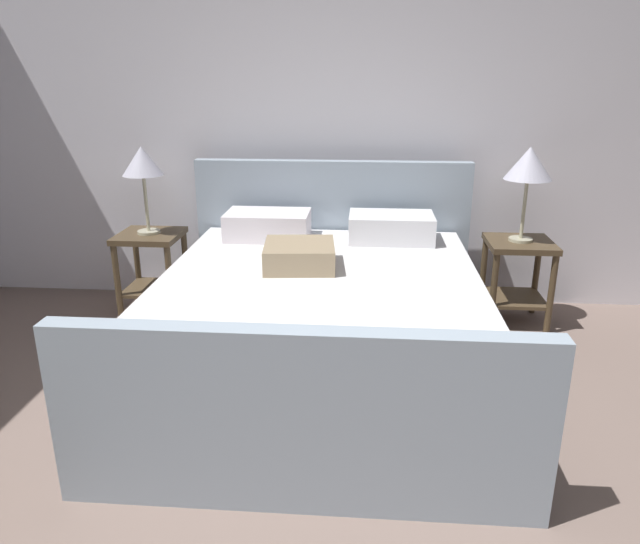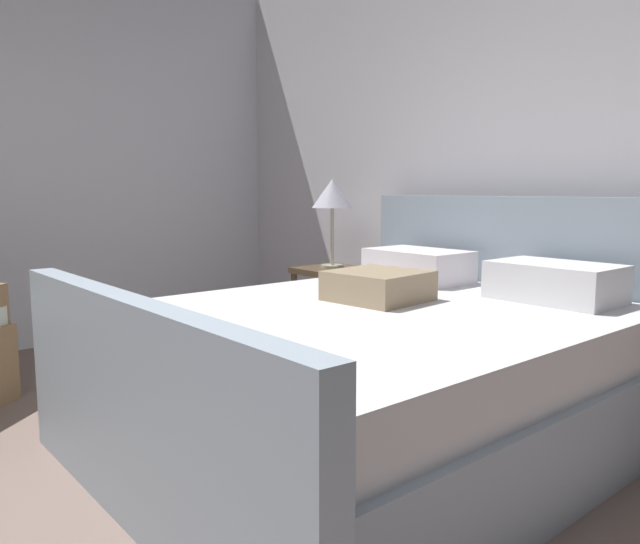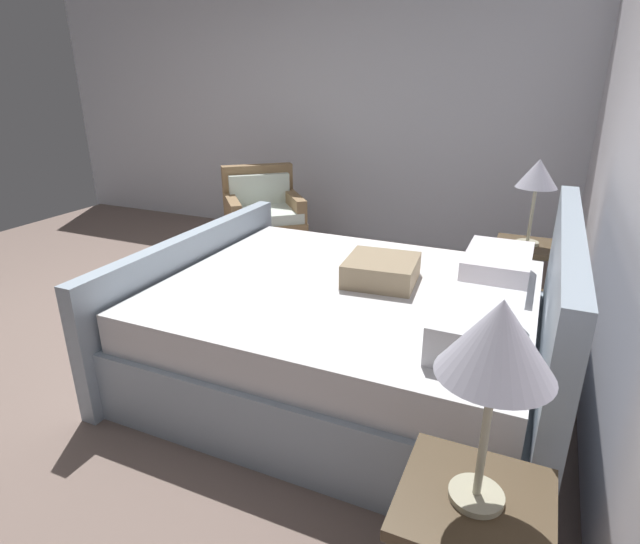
{
  "view_description": "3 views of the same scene",
  "coord_description": "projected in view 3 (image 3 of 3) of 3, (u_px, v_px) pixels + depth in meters",
  "views": [
    {
      "loc": [
        0.1,
        -1.26,
        1.69
      ],
      "look_at": [
        -0.17,
        2.05,
        0.57
      ],
      "focal_mm": 32.98,
      "sensor_mm": 36.0,
      "label": 1
    },
    {
      "loc": [
        1.71,
        -0.08,
        1.14
      ],
      "look_at": [
        -0.3,
        1.63,
        0.78
      ],
      "focal_mm": 34.31,
      "sensor_mm": 36.0,
      "label": 2
    },
    {
      "loc": [
        2.38,
        2.77,
        1.75
      ],
      "look_at": [
        -0.16,
        1.63,
        0.67
      ],
      "focal_mm": 28.41,
      "sensor_mm": 36.0,
      "label": 3
    }
  ],
  "objects": [
    {
      "name": "wall_side_left",
      "position": [
        290.0,
        105.0,
        5.73
      ],
      "size": [
        0.12,
        6.35,
        2.87
      ],
      "primitive_type": "cube",
      "color": "white",
      "rests_on": "ground"
    },
    {
      "name": "armchair",
      "position": [
        264.0,
        224.0,
        5.13
      ],
      "size": [
        1.02,
        1.02,
        0.9
      ],
      "color": "#91704B",
      "rests_on": "ground"
    },
    {
      "name": "bed",
      "position": [
        354.0,
        329.0,
        3.01
      ],
      "size": [
        1.97,
        2.31,
        1.1
      ],
      "color": "#98A9B9",
      "rests_on": "ground"
    },
    {
      "name": "table_lamp_right",
      "position": [
        498.0,
        343.0,
        1.29
      ],
      "size": [
        0.31,
        0.31,
        0.64
      ],
      "color": "#B7B293",
      "rests_on": "nightstand_right"
    },
    {
      "name": "ground_plane",
      "position": [
        108.0,
        332.0,
        3.71
      ],
      "size": [
        5.86,
        6.23,
        0.02
      ],
      "primitive_type": "cube",
      "color": "#7C685E"
    },
    {
      "name": "nightstand_left",
      "position": [
        523.0,
        269.0,
        3.77
      ],
      "size": [
        0.44,
        0.44,
        0.6
      ],
      "color": "#4E3D27",
      "rests_on": "ground"
    },
    {
      "name": "table_lamp_left",
      "position": [
        538.0,
        176.0,
        3.52
      ],
      "size": [
        0.28,
        0.28,
        0.61
      ],
      "color": "#B7B293",
      "rests_on": "nightstand_left"
    }
  ]
}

